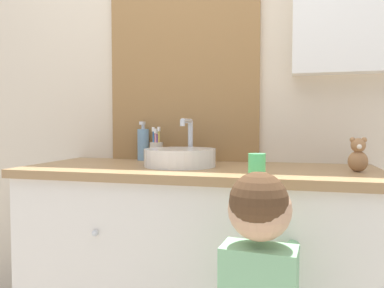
% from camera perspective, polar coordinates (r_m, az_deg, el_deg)
% --- Properties ---
extents(wall_back, '(3.20, 0.18, 2.50)m').
position_cam_1_polar(wall_back, '(1.90, 4.06, 11.15)').
color(wall_back, beige).
rests_on(wall_back, ground_plane).
extents(vanity_counter, '(1.48, 0.58, 0.82)m').
position_cam_1_polar(vanity_counter, '(1.69, 0.83, -17.44)').
color(vanity_counter, silver).
rests_on(vanity_counter, ground_plane).
extents(sink_basin, '(0.31, 0.36, 0.21)m').
position_cam_1_polar(sink_basin, '(1.62, -1.70, -1.90)').
color(sink_basin, silver).
rests_on(sink_basin, vanity_counter).
extents(toothbrush_holder, '(0.06, 0.06, 0.17)m').
position_cam_1_polar(toothbrush_holder, '(1.84, -5.44, -1.02)').
color(toothbrush_holder, beige).
rests_on(toothbrush_holder, vanity_counter).
extents(soap_dispenser, '(0.06, 0.06, 0.20)m').
position_cam_1_polar(soap_dispenser, '(1.91, -7.44, -0.00)').
color(soap_dispenser, '#6B93B2').
rests_on(soap_dispenser, vanity_counter).
extents(child_figure, '(0.24, 0.43, 0.87)m').
position_cam_1_polar(child_figure, '(1.16, 10.26, -20.82)').
color(child_figure, slate).
rests_on(child_figure, ground_plane).
extents(teddy_bear, '(0.07, 0.06, 0.13)m').
position_cam_1_polar(teddy_bear, '(1.55, 23.97, -1.61)').
color(teddy_bear, '#9E7047').
rests_on(teddy_bear, vanity_counter).
extents(drinking_cup, '(0.06, 0.06, 0.08)m').
position_cam_1_polar(drinking_cup, '(1.35, 9.85, -3.07)').
color(drinking_cup, '#4CC670').
rests_on(drinking_cup, vanity_counter).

